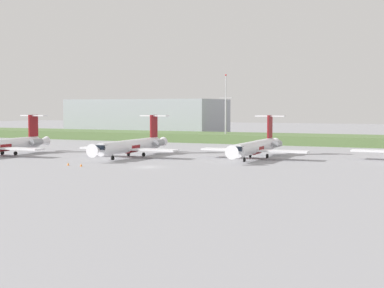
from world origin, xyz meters
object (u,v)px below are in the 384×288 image
object	(u,v)px
safety_cone_front_marker	(68,164)
regional_jet_fourth	(256,147)
safety_cone_mid_marker	(81,165)
regional_jet_second	(3,144)
regional_jet_third	(132,145)
antenna_mast	(226,114)

from	to	relation	value
safety_cone_front_marker	regional_jet_fourth	bearing A→B (deg)	44.54
regional_jet_fourth	safety_cone_mid_marker	xyz separation A→B (m)	(-24.79, -28.14, -2.26)
regional_jet_second	regional_jet_fourth	world-z (taller)	same
regional_jet_third	antenna_mast	distance (m)	56.66
regional_jet_second	safety_cone_front_marker	bearing A→B (deg)	-24.29
regional_jet_second	antenna_mast	size ratio (longest dim) A/B	1.49
regional_jet_second	safety_cone_front_marker	distance (m)	28.46
regional_jet_fourth	safety_cone_front_marker	size ratio (longest dim) A/B	56.36
regional_jet_second	safety_cone_mid_marker	xyz separation A→B (m)	(29.10, -12.22, -2.26)
regional_jet_third	safety_cone_front_marker	distance (m)	20.70
regional_jet_second	safety_cone_front_marker	world-z (taller)	regional_jet_second
regional_jet_third	safety_cone_mid_marker	xyz separation A→B (m)	(1.21, -21.03, -2.26)
regional_jet_second	antenna_mast	bearing A→B (deg)	65.94
safety_cone_mid_marker	regional_jet_second	bearing A→B (deg)	157.22
safety_cone_front_marker	antenna_mast	bearing A→B (deg)	87.61
regional_jet_fourth	antenna_mast	xyz separation A→B (m)	(-24.82, 49.20, 6.15)
safety_cone_front_marker	safety_cone_mid_marker	world-z (taller)	same
regional_jet_third	regional_jet_fourth	world-z (taller)	same
regional_jet_second	regional_jet_third	bearing A→B (deg)	17.52
regional_jet_second	safety_cone_front_marker	size ratio (longest dim) A/B	56.36
antenna_mast	safety_cone_mid_marker	size ratio (longest dim) A/B	37.89
regional_jet_third	safety_cone_front_marker	size ratio (longest dim) A/B	56.36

